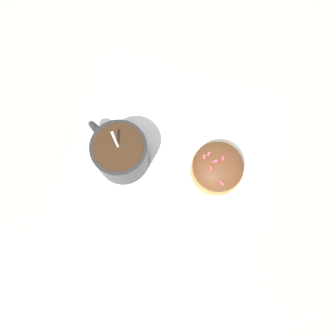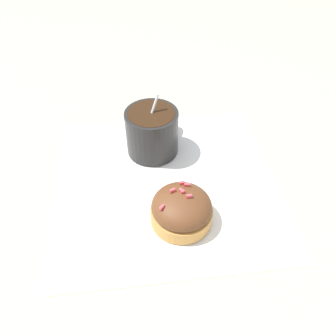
# 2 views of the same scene
# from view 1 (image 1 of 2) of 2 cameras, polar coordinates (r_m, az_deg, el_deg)

# --- Properties ---
(ground_plane) EXTENTS (3.00, 3.00, 0.00)m
(ground_plane) POSITION_cam_1_polar(r_m,az_deg,el_deg) (0.62, 0.28, 0.50)
(ground_plane) COLOR #C6B793
(paper_napkin) EXTENTS (0.32, 0.32, 0.00)m
(paper_napkin) POSITION_cam_1_polar(r_m,az_deg,el_deg) (0.62, 0.28, 0.53)
(paper_napkin) COLOR white
(paper_napkin) RESTS_ON ground_plane
(coffee_cup) EXTENTS (0.10, 0.08, 0.10)m
(coffee_cup) POSITION_cam_1_polar(r_m,az_deg,el_deg) (0.59, -6.96, 2.28)
(coffee_cup) COLOR black
(coffee_cup) RESTS_ON paper_napkin
(frosted_pastry) EXTENTS (0.08, 0.08, 0.05)m
(frosted_pastry) POSITION_cam_1_polar(r_m,az_deg,el_deg) (0.60, 7.20, 0.09)
(frosted_pastry) COLOR #D19347
(frosted_pastry) RESTS_ON paper_napkin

